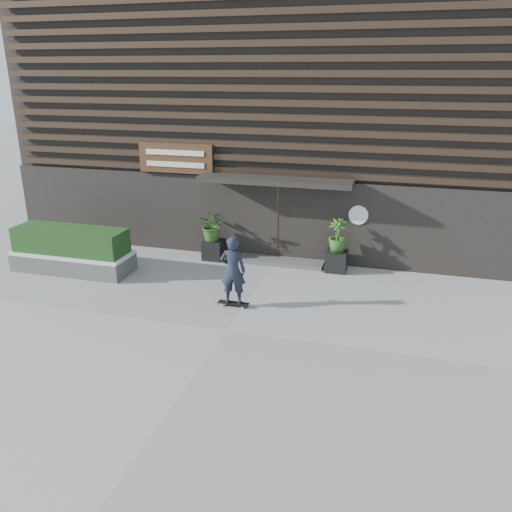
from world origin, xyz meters
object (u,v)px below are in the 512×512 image
(planter_pot_right, at_px, (337,261))
(skateboarder, at_px, (233,271))
(raised_bed, at_px, (73,262))
(planter_pot_left, at_px, (214,250))

(planter_pot_right, relative_size, skateboarder, 0.33)
(raised_bed, xyz_separation_m, skateboarder, (5.27, -1.09, 0.70))
(raised_bed, bearing_deg, planter_pot_right, 15.32)
(raised_bed, relative_size, skateboarder, 1.93)
(planter_pot_right, relative_size, raised_bed, 0.17)
(planter_pot_left, relative_size, skateboarder, 0.33)
(raised_bed, bearing_deg, planter_pot_left, 29.33)
(planter_pot_left, relative_size, raised_bed, 0.17)
(raised_bed, bearing_deg, skateboarder, -11.73)
(skateboarder, bearing_deg, planter_pot_right, 55.56)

